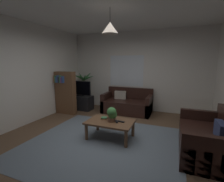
{
  "coord_description": "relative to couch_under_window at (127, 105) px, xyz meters",
  "views": [
    {
      "loc": [
        1.37,
        -3.1,
        1.68
      ],
      "look_at": [
        0.0,
        0.3,
        1.05
      ],
      "focal_mm": 26.21,
      "sensor_mm": 36.0,
      "label": 1
    }
  ],
  "objects": [
    {
      "name": "remote_on_table_1",
      "position": [
        0.45,
        -1.99,
        0.14
      ],
      "size": [
        0.17,
        0.07,
        0.02
      ],
      "primitive_type": "cube",
      "rotation": [
        0.0,
        0.0,
        4.57
      ],
      "color": "black",
      "rests_on": "coffee_table"
    },
    {
      "name": "book_on_table_1",
      "position": [
        0.03,
        -1.95,
        0.16
      ],
      "size": [
        0.15,
        0.13,
        0.02
      ],
      "primitive_type": "cube",
      "rotation": [
        0.0,
        0.0,
        0.19
      ],
      "color": "#387247",
      "rests_on": "coffee_table"
    },
    {
      "name": "floor",
      "position": [
        0.18,
        -2.13,
        -0.28
      ],
      "size": [
        4.87,
        5.25,
        0.02
      ],
      "primitive_type": "cube",
      "color": "brown",
      "rests_on": "ground"
    },
    {
      "name": "couch_under_window",
      "position": [
        0.0,
        0.0,
        0.0
      ],
      "size": [
        1.62,
        0.85,
        0.82
      ],
      "color": "black",
      "rests_on": "ground"
    },
    {
      "name": "pendant_lamp",
      "position": [
        0.21,
        -2.02,
        2.11
      ],
      "size": [
        0.34,
        0.34,
        0.51
      ],
      "color": "black"
    },
    {
      "name": "ceiling",
      "position": [
        0.18,
        -2.13,
        2.51
      ],
      "size": [
        4.87,
        5.25,
        0.02
      ],
      "primitive_type": "cube",
      "color": "white"
    },
    {
      "name": "tv",
      "position": [
        -1.7,
        -0.28,
        0.51
      ],
      "size": [
        0.88,
        0.16,
        0.54
      ],
      "color": "black",
      "rests_on": "tv_stand"
    },
    {
      "name": "tv_stand",
      "position": [
        -1.7,
        -0.26,
        -0.02
      ],
      "size": [
        0.9,
        0.44,
        0.5
      ],
      "primitive_type": "cube",
      "color": "black",
      "rests_on": "ground"
    },
    {
      "name": "potted_plant_on_table",
      "position": [
        0.25,
        -2.01,
        0.29
      ],
      "size": [
        0.22,
        0.23,
        0.32
      ],
      "color": "brown",
      "rests_on": "coffee_table"
    },
    {
      "name": "remote_on_table_0",
      "position": [
        0.36,
        -2.02,
        0.14
      ],
      "size": [
        0.12,
        0.17,
        0.02
      ],
      "primitive_type": "cube",
      "rotation": [
        0.0,
        0.0,
        3.6
      ],
      "color": "black",
      "rests_on": "coffee_table"
    },
    {
      "name": "wall_left",
      "position": [
        -2.28,
        -2.13,
        1.11
      ],
      "size": [
        0.06,
        5.25,
        2.78
      ],
      "primitive_type": "cube",
      "color": "silver",
      "rests_on": "ground"
    },
    {
      "name": "window_pane",
      "position": [
        -0.19,
        0.49,
        1.12
      ],
      "size": [
        1.24,
        0.01,
        1.09
      ],
      "primitive_type": "cube",
      "color": "white"
    },
    {
      "name": "potted_palm_corner",
      "position": [
        -1.84,
        0.25,
        0.39
      ],
      "size": [
        0.92,
        0.86,
        1.39
      ],
      "color": "#B77051",
      "rests_on": "ground"
    },
    {
      "name": "rug",
      "position": [
        0.18,
        -2.33,
        -0.27
      ],
      "size": [
        3.16,
        2.89,
        0.01
      ],
      "primitive_type": "cube",
      "color": "slate",
      "rests_on": "ground"
    },
    {
      "name": "wall_back",
      "position": [
        0.18,
        0.52,
        1.11
      ],
      "size": [
        4.99,
        0.06,
        2.78
      ],
      "primitive_type": "cube",
      "color": "silver",
      "rests_on": "ground"
    },
    {
      "name": "coffee_table",
      "position": [
        0.21,
        -2.02,
        0.07
      ],
      "size": [
        1.03,
        0.67,
        0.4
      ],
      "color": "brown",
      "rests_on": "ground"
    },
    {
      "name": "couch_right_side",
      "position": [
        2.12,
        -1.95,
        0.0
      ],
      "size": [
        0.85,
        1.53,
        0.82
      ],
      "rotation": [
        0.0,
        0.0,
        -1.57
      ],
      "color": "black",
      "rests_on": "ground"
    },
    {
      "name": "bookshelf_corner",
      "position": [
        -1.89,
        -0.86,
        0.45
      ],
      "size": [
        0.7,
        0.31,
        1.4
      ],
      "color": "brown",
      "rests_on": "ground"
    },
    {
      "name": "book_on_table_0",
      "position": [
        0.02,
        -1.96,
        0.14
      ],
      "size": [
        0.14,
        0.1,
        0.02
      ],
      "primitive_type": "cube",
      "rotation": [
        0.0,
        0.0,
        0.09
      ],
      "color": "#99663F",
      "rests_on": "coffee_table"
    }
  ]
}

